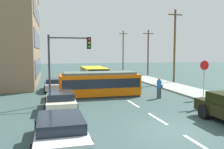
{
  "coord_description": "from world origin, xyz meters",
  "views": [
    {
      "loc": [
        -5.68,
        -10.03,
        3.67
      ],
      "look_at": [
        -0.86,
        8.74,
        1.88
      ],
      "focal_mm": 38.6,
      "sensor_mm": 36.0,
      "label": 1
    }
  ],
  "objects": [
    {
      "name": "sidewalk_curb_right",
      "position": [
        6.8,
        6.0,
        0.07
      ],
      "size": [
        3.2,
        36.0,
        0.14
      ],
      "primitive_type": "cube",
      "color": "#969B93",
      "rests_on": "ground"
    },
    {
      "name": "traffic_light_mast",
      "position": [
        -4.56,
        7.13,
        3.44
      ],
      "size": [
        3.0,
        0.33,
        4.87
      ],
      "color": "#333333",
      "rests_on": "ground"
    },
    {
      "name": "lane_stripe_4",
      "position": [
        0.0,
        21.6,
        0.01
      ],
      "size": [
        0.16,
        2.4,
        0.01
      ],
      "primitive_type": "cube",
      "color": "silver",
      "rests_on": "ground"
    },
    {
      "name": "utility_pole_distant",
      "position": [
        9.04,
        38.0,
        4.23
      ],
      "size": [
        1.8,
        0.24,
        8.09
      ],
      "color": "brown",
      "rests_on": "ground"
    },
    {
      "name": "lane_stripe_1",
      "position": [
        0.0,
        2.0,
        0.01
      ],
      "size": [
        0.16,
        2.4,
        0.01
      ],
      "primitive_type": "cube",
      "color": "silver",
      "rests_on": "ground"
    },
    {
      "name": "ground_plane",
      "position": [
        0.0,
        10.0,
        0.0
      ],
      "size": [
        120.0,
        120.0,
        0.0
      ],
      "primitive_type": "plane",
      "color": "#334C49"
    },
    {
      "name": "streetcar_tram",
      "position": [
        -1.73,
        9.6,
        1.05
      ],
      "size": [
        6.56,
        2.57,
        2.03
      ],
      "color": "#E55E08",
      "rests_on": "ground"
    },
    {
      "name": "parked_sedan_mid",
      "position": [
        -5.11,
        5.35,
        0.62
      ],
      "size": [
        1.96,
        4.1,
        1.19
      ],
      "color": "beige",
      "rests_on": "ground"
    },
    {
      "name": "city_bus",
      "position": [
        -0.73,
        17.8,
        1.1
      ],
      "size": [
        2.55,
        5.91,
        1.92
      ],
      "color": "gold",
      "rests_on": "ground"
    },
    {
      "name": "lane_stripe_0",
      "position": [
        0.0,
        -2.0,
        0.01
      ],
      "size": [
        0.16,
        2.4,
        0.01
      ],
      "primitive_type": "cube",
      "color": "silver",
      "rests_on": "ground"
    },
    {
      "name": "pedestrian_crossing",
      "position": [
        2.68,
        7.4,
        0.94
      ],
      "size": [
        0.5,
        0.36,
        1.67
      ],
      "color": "#2F3841",
      "rests_on": "ground"
    },
    {
      "name": "utility_pole_far",
      "position": [
        9.59,
        26.1,
        3.8
      ],
      "size": [
        1.8,
        0.24,
        7.24
      ],
      "color": "brown",
      "rests_on": "ground"
    },
    {
      "name": "stop_sign",
      "position": [
        6.18,
        6.61,
        2.19
      ],
      "size": [
        0.76,
        0.07,
        2.88
      ],
      "color": "gray",
      "rests_on": "sidewalk_curb_right"
    },
    {
      "name": "parked_sedan_near",
      "position": [
        -5.35,
        -0.61,
        0.63
      ],
      "size": [
        2.11,
        4.5,
        1.19
      ],
      "color": "silver",
      "rests_on": "ground"
    },
    {
      "name": "lane_stripe_2",
      "position": [
        0.0,
        6.0,
        0.01
      ],
      "size": [
        0.16,
        2.4,
        0.01
      ],
      "primitive_type": "cube",
      "color": "silver",
      "rests_on": "ground"
    },
    {
      "name": "utility_pole_mid",
      "position": [
        8.82,
        16.23,
        4.54
      ],
      "size": [
        1.8,
        0.24,
        8.71
      ],
      "color": "brown",
      "rests_on": "ground"
    },
    {
      "name": "parked_sedan_far",
      "position": [
        -5.24,
        13.56,
        0.62
      ],
      "size": [
        2.1,
        4.16,
        1.19
      ],
      "color": "silver",
      "rests_on": "ground"
    },
    {
      "name": "lane_stripe_3",
      "position": [
        0.0,
        15.6,
        0.01
      ],
      "size": [
        0.16,
        2.4,
        0.01
      ],
      "primitive_type": "cube",
      "color": "silver",
      "rests_on": "ground"
    }
  ]
}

